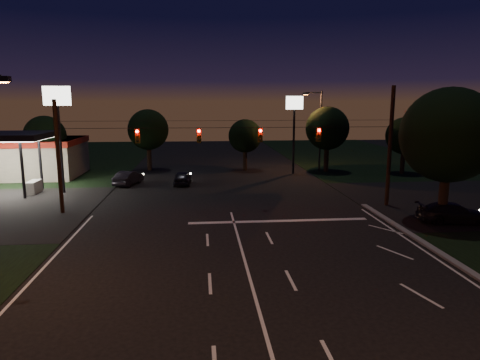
{
  "coord_description": "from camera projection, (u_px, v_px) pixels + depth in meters",
  "views": [
    {
      "loc": [
        -2.13,
        -15.64,
        7.86
      ],
      "look_at": [
        0.32,
        10.56,
        3.0
      ],
      "focal_mm": 32.0,
      "sensor_mm": 36.0,
      "label": 1
    }
  ],
  "objects": [
    {
      "name": "tree_far_e",
      "position": [
        404.0,
        136.0,
        46.52
      ],
      "size": [
        4.0,
        4.0,
        6.18
      ],
      "color": "black",
      "rests_on": "ground"
    },
    {
      "name": "tree_far_b",
      "position": [
        149.0,
        130.0,
        48.78
      ],
      "size": [
        4.6,
        4.6,
        6.98
      ],
      "color": "black",
      "rests_on": "ground"
    },
    {
      "name": "tree_far_d",
      "position": [
        327.0,
        129.0,
        47.64
      ],
      "size": [
        4.8,
        4.8,
        7.3
      ],
      "color": "black",
      "rests_on": "ground"
    },
    {
      "name": "pole_sign_right",
      "position": [
        294.0,
        117.0,
        45.91
      ],
      "size": [
        1.8,
        0.3,
        8.4
      ],
      "color": "black",
      "rests_on": "ground"
    },
    {
      "name": "ground",
      "position": [
        257.0,
        303.0,
        16.93
      ],
      "size": [
        140.0,
        140.0,
        0.0
      ],
      "primitive_type": "plane",
      "color": "black",
      "rests_on": "ground"
    },
    {
      "name": "street_light_right_far",
      "position": [
        318.0,
        125.0,
        48.34
      ],
      "size": [
        2.2,
        0.35,
        9.0
      ],
      "color": "black",
      "rests_on": "ground"
    },
    {
      "name": "gas_station",
      "position": [
        9.0,
        155.0,
        44.25
      ],
      "size": [
        14.2,
        16.1,
        5.25
      ],
      "color": "gray",
      "rests_on": "ground"
    },
    {
      "name": "pole_sign_left_near",
      "position": [
        58.0,
        112.0,
        35.93
      ],
      "size": [
        2.2,
        0.3,
        9.1
      ],
      "color": "black",
      "rests_on": "ground"
    },
    {
      "name": "tree_far_a",
      "position": [
        46.0,
        137.0,
        44.0
      ],
      "size": [
        4.2,
        4.2,
        6.42
      ],
      "color": "black",
      "rests_on": "ground"
    },
    {
      "name": "car_cross",
      "position": [
        454.0,
        213.0,
        27.91
      ],
      "size": [
        4.81,
        2.5,
        1.33
      ],
      "primitive_type": "imported",
      "rotation": [
        0.0,
        0.0,
        1.43
      ],
      "color": "black",
      "rests_on": "ground"
    },
    {
      "name": "car_oncoming_b",
      "position": [
        128.0,
        178.0,
        40.72
      ],
      "size": [
        2.48,
        4.28,
        1.33
      ],
      "primitive_type": "imported",
      "rotation": [
        0.0,
        0.0,
        2.86
      ],
      "color": "black",
      "rests_on": "ground"
    },
    {
      "name": "tree_far_c",
      "position": [
        245.0,
        136.0,
        48.92
      ],
      "size": [
        3.8,
        3.8,
        5.86
      ],
      "color": "black",
      "rests_on": "ground"
    },
    {
      "name": "utility_pole_left",
      "position": [
        63.0,
        213.0,
        30.52
      ],
      "size": [
        0.28,
        0.28,
        8.0
      ],
      "primitive_type": "cylinder",
      "color": "black",
      "rests_on": "ground"
    },
    {
      "name": "cross_street_right",
      "position": [
        477.0,
        200.0,
        34.43
      ],
      "size": [
        20.0,
        16.0,
        0.02
      ],
      "primitive_type": "cube",
      "color": "black",
      "rests_on": "ground"
    },
    {
      "name": "tree_right_near",
      "position": [
        448.0,
        136.0,
        27.09
      ],
      "size": [
        6.0,
        6.0,
        8.76
      ],
      "color": "black",
      "rests_on": "ground"
    },
    {
      "name": "stop_bar",
      "position": [
        279.0,
        221.0,
        28.47
      ],
      "size": [
        12.0,
        0.5,
        0.01
      ],
      "primitive_type": "cube",
      "color": "silver",
      "rests_on": "ground"
    },
    {
      "name": "car_oncoming_a",
      "position": [
        183.0,
        178.0,
        40.91
      ],
      "size": [
        1.74,
        3.87,
        1.29
      ],
      "primitive_type": "imported",
      "rotation": [
        0.0,
        0.0,
        3.08
      ],
      "color": "black",
      "rests_on": "ground"
    },
    {
      "name": "utility_pole_right",
      "position": [
        386.0,
        205.0,
        32.72
      ],
      "size": [
        0.3,
        0.3,
        9.0
      ],
      "primitive_type": "cylinder",
      "color": "black",
      "rests_on": "ground"
    },
    {
      "name": "signal_span",
      "position": [
        230.0,
        135.0,
        30.59
      ],
      "size": [
        24.0,
        0.4,
        1.56
      ],
      "color": "black",
      "rests_on": "ground"
    }
  ]
}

